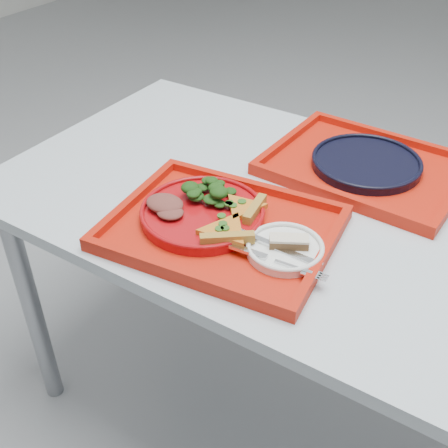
{
  "coord_description": "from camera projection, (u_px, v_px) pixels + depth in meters",
  "views": [
    {
      "loc": [
        0.31,
        -0.96,
        1.46
      ],
      "look_at": [
        -0.18,
        -0.19,
        0.78
      ],
      "focal_mm": 45.0,
      "sensor_mm": 36.0,
      "label": 1
    }
  ],
  "objects": [
    {
      "name": "ground",
      "position": [
        310.0,
        424.0,
        1.65
      ],
      "size": [
        10.0,
        10.0,
        0.0
      ],
      "primitive_type": "plane",
      "color": "gray",
      "rests_on": "ground"
    },
    {
      "name": "table",
      "position": [
        338.0,
        245.0,
        1.25
      ],
      "size": [
        1.6,
        0.8,
        0.75
      ],
      "color": "silver",
      "rests_on": "ground"
    },
    {
      "name": "tray_main",
      "position": [
        222.0,
        231.0,
        1.16
      ],
      "size": [
        0.49,
        0.4,
        0.01
      ],
      "primitive_type": "cube",
      "rotation": [
        0.0,
        0.0,
        0.11
      ],
      "color": "#B61909",
      "rests_on": "table"
    },
    {
      "name": "tray_far",
      "position": [
        365.0,
        169.0,
        1.35
      ],
      "size": [
        0.46,
        0.37,
        0.01
      ],
      "primitive_type": "cube",
      "rotation": [
        0.0,
        0.0,
        -0.04
      ],
      "color": "#B61909",
      "rests_on": "table"
    },
    {
      "name": "dinner_plate",
      "position": [
        203.0,
        214.0,
        1.18
      ],
      "size": [
        0.26,
        0.26,
        0.02
      ],
      "primitive_type": "cylinder",
      "color": "#9F0A0E",
      "rests_on": "tray_main"
    },
    {
      "name": "side_plate",
      "position": [
        285.0,
        250.0,
        1.08
      ],
      "size": [
        0.15,
        0.15,
        0.01
      ],
      "primitive_type": "cylinder",
      "color": "white",
      "rests_on": "tray_main"
    },
    {
      "name": "navy_plate",
      "position": [
        366.0,
        164.0,
        1.35
      ],
      "size": [
        0.26,
        0.26,
        0.02
      ],
      "primitive_type": "cylinder",
      "color": "black",
      "rests_on": "tray_far"
    },
    {
      "name": "pizza_slice_a",
      "position": [
        226.0,
        229.0,
        1.1
      ],
      "size": [
        0.16,
        0.16,
        0.02
      ],
      "primitive_type": null,
      "rotation": [
        0.0,
        0.0,
        2.23
      ],
      "color": "gold",
      "rests_on": "dinner_plate"
    },
    {
      "name": "pizza_slice_b",
      "position": [
        243.0,
        206.0,
        1.17
      ],
      "size": [
        0.12,
        0.11,
        0.02
      ],
      "primitive_type": null,
      "rotation": [
        0.0,
        0.0,
        3.29
      ],
      "color": "gold",
      "rests_on": "dinner_plate"
    },
    {
      "name": "salad_heap",
      "position": [
        209.0,
        189.0,
        1.2
      ],
      "size": [
        0.09,
        0.08,
        0.04
      ],
      "primitive_type": "ellipsoid",
      "color": "black",
      "rests_on": "dinner_plate"
    },
    {
      "name": "meat_portion",
      "position": [
        165.0,
        204.0,
        1.17
      ],
      "size": [
        0.08,
        0.07,
        0.03
      ],
      "primitive_type": "ellipsoid",
      "color": "brown",
      "rests_on": "dinner_plate"
    },
    {
      "name": "dessert_bar",
      "position": [
        289.0,
        242.0,
        1.08
      ],
      "size": [
        0.08,
        0.06,
        0.02
      ],
      "rotation": [
        0.0,
        0.0,
        0.51
      ],
      "color": "#4B2D19",
      "rests_on": "side_plate"
    },
    {
      "name": "knife",
      "position": [
        278.0,
        247.0,
        1.08
      ],
      "size": [
        0.19,
        0.02,
        0.01
      ],
      "primitive_type": "cube",
      "rotation": [
        0.0,
        0.0,
        -0.03
      ],
      "color": "silver",
      "rests_on": "side_plate"
    },
    {
      "name": "fork",
      "position": [
        274.0,
        260.0,
        1.04
      ],
      "size": [
        0.19,
        0.04,
        0.01
      ],
      "primitive_type": "cube",
      "rotation": [
        0.0,
        0.0,
        0.08
      ],
      "color": "silver",
      "rests_on": "side_plate"
    }
  ]
}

